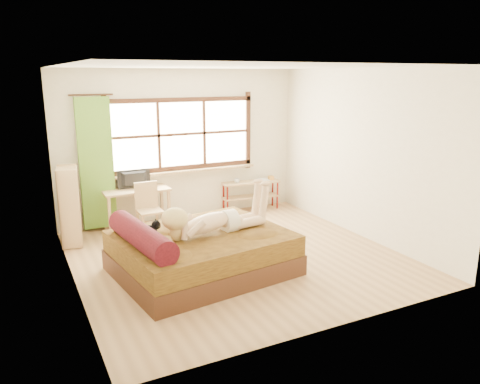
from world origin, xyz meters
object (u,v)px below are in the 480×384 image
bed (199,252)px  bookshelf (70,206)px  woman (214,209)px  desk (136,194)px  chair (148,206)px  pipe_shelf (251,189)px  kitten (146,230)px

bed → bookshelf: 2.39m
woman → desk: (-0.45, 2.29, -0.27)m
bed → chair: 1.89m
pipe_shelf → woman: bearing=-121.6°
desk → chair: 0.40m
bed → woman: (0.20, -0.04, 0.58)m
bed → pipe_shelf: bed is taller
kitten → chair: chair is taller
bed → chair: (-0.15, 1.88, 0.19)m
kitten → pipe_shelf: kitten is taller
desk → chair: chair is taller
bed → desk: size_ratio=2.15×
desk → chair: (0.10, -0.37, -0.12)m
desk → pipe_shelf: (2.30, 0.12, -0.18)m
bed → bookshelf: (-1.38, 1.93, 0.33)m
woman → desk: bearing=93.8°
kitten → bookshelf: 1.95m
pipe_shelf → bookshelf: (-3.42, -0.44, 0.20)m
chair → kitten: bearing=-106.5°
desk → kitten: bearing=-101.3°
bookshelf → kitten: bearing=-60.3°
bed → kitten: 0.77m
kitten → desk: size_ratio=0.29×
kitten → bookshelf: size_ratio=0.27×
bed → chair: size_ratio=2.75×
bed → kitten: bed is taller
chair → bookshelf: bearing=177.4°
bookshelf → desk: bearing=24.3°
woman → chair: (-0.36, 1.92, -0.39)m
kitten → bookshelf: bearing=103.9°
pipe_shelf → bookshelf: bookshelf is taller
chair → pipe_shelf: size_ratio=0.74×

